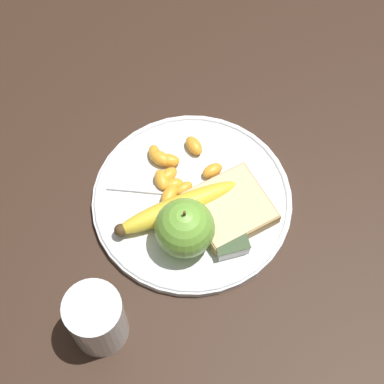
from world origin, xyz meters
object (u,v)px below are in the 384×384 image
object	(u,v)px
juice_glass	(97,320)
jam_packet	(231,243)
plate	(192,200)
banana	(178,208)
fork	(186,193)
bread_slice	(230,208)
apple	(185,228)

from	to	relation	value
juice_glass	jam_packet	world-z (taller)	juice_glass
plate	juice_glass	size ratio (longest dim) A/B	2.93
banana	fork	distance (m)	0.04
plate	bread_slice	bearing A→B (deg)	-36.13
banana	fork	size ratio (longest dim) A/B	1.03
bread_slice	plate	bearing A→B (deg)	143.87
plate	apple	xyz separation A→B (m)	(-0.03, -0.06, 0.04)
bread_slice	jam_packet	distance (m)	0.05
jam_packet	plate	bearing A→B (deg)	110.35
banana	plate	bearing A→B (deg)	32.84
apple	fork	distance (m)	0.08
juice_glass	apple	size ratio (longest dim) A/B	1.08
juice_glass	fork	xyz separation A→B (m)	(0.15, 0.16, -0.03)
apple	banana	size ratio (longest dim) A/B	0.48
plate	juice_glass	xyz separation A→B (m)	(-0.16, -0.15, 0.04)
jam_packet	apple	bearing A→B (deg)	156.84
apple	jam_packet	distance (m)	0.07
plate	jam_packet	distance (m)	0.09
bread_slice	fork	size ratio (longest dim) A/B	0.67
banana	juice_glass	bearing A→B (deg)	-136.38
juice_glass	plate	bearing A→B (deg)	42.16
juice_glass	bread_slice	world-z (taller)	juice_glass
juice_glass	banana	xyz separation A→B (m)	(0.14, 0.13, -0.02)
juice_glass	bread_slice	size ratio (longest dim) A/B	0.79
plate	fork	bearing A→B (deg)	121.54
apple	bread_slice	distance (m)	0.08
juice_glass	apple	xyz separation A→B (m)	(0.14, 0.09, 0.01)
bread_slice	juice_glass	bearing A→B (deg)	-151.30
banana	jam_packet	distance (m)	0.09
apple	bread_slice	bearing A→B (deg)	19.89
jam_packet	juice_glass	bearing A→B (deg)	-161.84
fork	jam_packet	size ratio (longest dim) A/B	4.05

